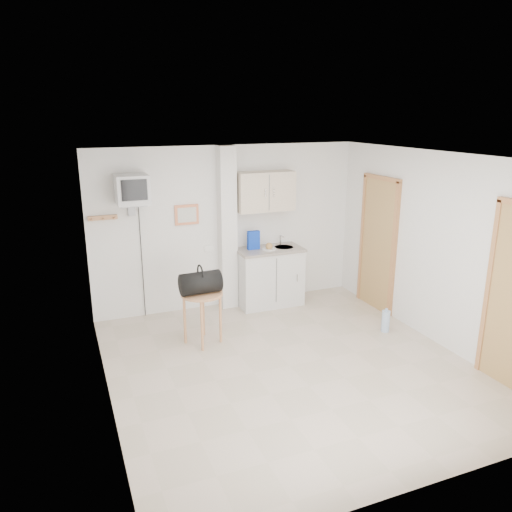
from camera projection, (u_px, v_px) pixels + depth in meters
name	position (u px, v px, depth m)	size (l,w,h in m)	color
ground	(290.00, 366.00, 6.05)	(4.50, 4.50, 0.00)	#C1AD98
room_envelope	(307.00, 240.00, 5.79)	(4.24, 4.54, 2.55)	white
kitchenette	(268.00, 255.00, 7.82)	(1.03, 0.58, 2.10)	silver
crt_television	(132.00, 190.00, 6.80)	(0.44, 0.45, 2.15)	slate
round_table	(202.00, 301.00, 6.51)	(0.55, 0.55, 0.71)	tan
duffel_bag	(200.00, 283.00, 6.42)	(0.54, 0.31, 0.39)	black
water_bottle	(386.00, 321.00, 6.97)	(0.11, 0.11, 0.34)	#9FBADA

